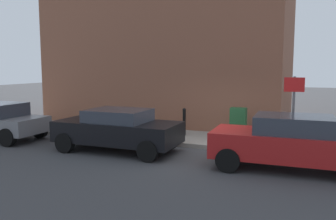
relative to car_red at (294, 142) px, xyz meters
name	(u,v)px	position (x,y,z in m)	size (l,w,h in m)	color
ground	(204,155)	(0.63, 2.64, -0.76)	(80.00, 80.00, 0.00)	#38383A
sidewalk	(81,130)	(2.62, 8.64, -0.69)	(2.42, 30.00, 0.15)	gray
corner_building	(178,23)	(7.74, 6.19, 4.21)	(7.92, 11.09, 9.95)	brown
car_red	(294,142)	(0.00, 0.00, 0.00)	(1.89, 4.35, 1.47)	maroon
car_black	(118,129)	(0.12, 5.41, -0.03)	(1.86, 4.04, 1.38)	black
utility_cabinet	(238,125)	(2.67, 1.99, -0.08)	(0.46, 0.61, 1.15)	#1E4C28
bollard_near_cabinet	(184,121)	(2.77, 4.06, -0.06)	(0.14, 0.14, 1.04)	black
bollard_far_kerb	(132,122)	(1.65, 5.69, -0.06)	(0.14, 0.14, 1.04)	black
street_sign	(294,102)	(1.74, 0.13, 0.90)	(0.08, 0.60, 2.30)	#59595B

